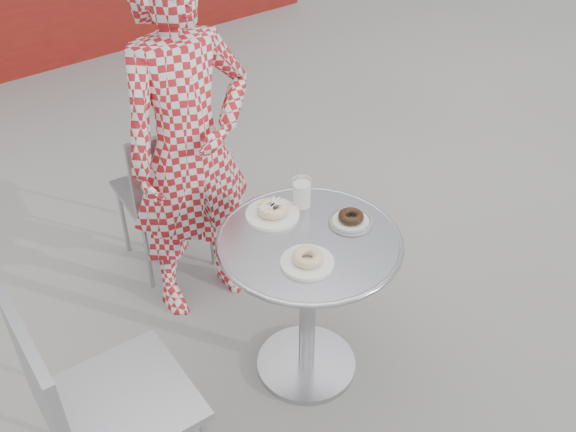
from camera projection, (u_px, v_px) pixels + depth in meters
ground at (297, 361)px, 2.76m from camera, size 60.00×60.00×0.00m
bistro_table at (308, 274)px, 2.42m from camera, size 0.69×0.69×0.69m
chair_far at (167, 219)px, 3.16m from camera, size 0.43×0.44×0.81m
seated_person at (189, 149)px, 2.64m from camera, size 0.60×0.41×1.59m
plate_far at (273, 211)px, 2.42m from camera, size 0.21×0.21×0.05m
plate_near at (307, 260)px, 2.20m from camera, size 0.19×0.19×0.05m
plate_checker at (351, 219)px, 2.40m from camera, size 0.17×0.17×0.04m
milk_cup at (302, 193)px, 2.46m from camera, size 0.08×0.08×0.12m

